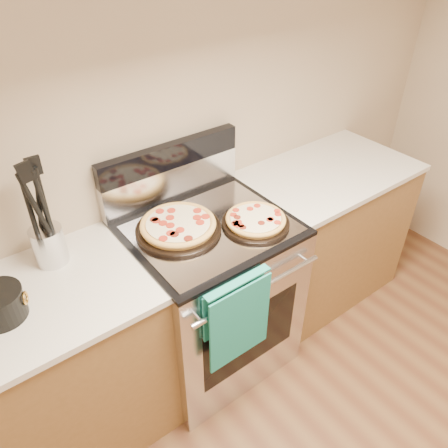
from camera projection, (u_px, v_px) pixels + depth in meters
wall_back at (163, 115)px, 2.02m from camera, size 4.00×0.00×4.00m
range_body at (210, 297)px, 2.33m from camera, size 0.76×0.68×0.90m
oven_window at (250, 337)px, 2.11m from camera, size 0.56×0.01×0.40m
cooktop at (208, 227)px, 2.05m from camera, size 0.76×0.68×0.02m
backsplash_lower at (172, 182)px, 2.20m from camera, size 0.76×0.06×0.18m
backsplash_upper at (170, 155)px, 2.11m from camera, size 0.76×0.06×0.12m
oven_handle at (259, 289)px, 1.88m from camera, size 0.70×0.03×0.03m
dish_towel at (237, 318)px, 1.88m from camera, size 0.32×0.05×0.42m
foil_sheet at (212, 228)px, 2.03m from camera, size 0.70×0.55×0.01m
cabinet_left at (44, 381)px, 1.92m from camera, size 1.00×0.62×0.88m
countertop_left at (15, 310)px, 1.65m from camera, size 1.02×0.64×0.03m
cabinet_right at (320, 235)px, 2.78m from camera, size 1.00×0.62×0.88m
countertop_right at (330, 172)px, 2.51m from camera, size 1.02×0.64×0.03m
pepperoni_pizza_back at (178, 226)px, 1.99m from camera, size 0.41×0.41×0.05m
pepperoni_pizza_front at (256, 221)px, 2.04m from camera, size 0.37×0.37×0.04m
utensil_crock at (49, 245)px, 1.81m from camera, size 0.17×0.17×0.17m
saucepan at (0, 306)px, 1.58m from camera, size 0.23×0.23×0.11m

